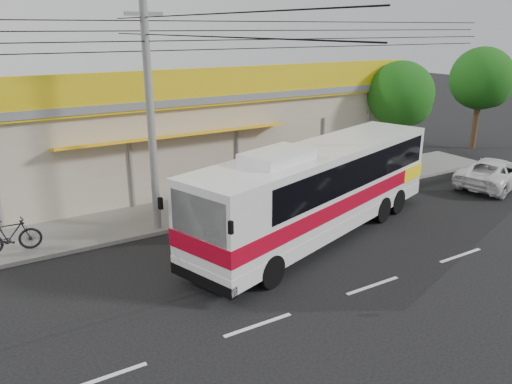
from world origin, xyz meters
TOP-DOWN VIEW (x-y plane):
  - ground at (0.00, 0.00)m, footprint 120.00×120.00m
  - sidewalk at (0.00, 6.00)m, footprint 30.00×3.20m
  - lane_markings at (0.00, -2.50)m, footprint 50.00×0.12m
  - storefront_building at (-0.01, 11.54)m, footprint 22.60×9.20m
  - coach_bus at (1.13, 1.44)m, footprint 12.05×6.05m
  - motorbike_dark at (-8.92, 5.27)m, footprint 1.99×0.69m
  - white_car at (11.93, 1.73)m, footprint 5.32×3.34m
  - utility_pole at (-3.99, 4.75)m, footprint 34.00×14.00m
  - tree_near at (10.35, 6.53)m, footprint 3.45×3.45m
  - tree_far at (18.06, 7.32)m, footprint 3.77×3.77m

SIDE VIEW (x-z plane):
  - ground at x=0.00m, z-range 0.00..0.00m
  - lane_markings at x=0.00m, z-range -0.01..0.01m
  - sidewalk at x=0.00m, z-range 0.00..0.15m
  - white_car at x=11.93m, z-range 0.00..1.37m
  - motorbike_dark at x=-8.92m, z-range 0.15..1.33m
  - coach_bus at x=1.13m, z-range 0.13..3.78m
  - storefront_building at x=-0.01m, z-range -0.55..5.15m
  - tree_near at x=10.35m, z-range 1.01..6.72m
  - tree_far at x=18.06m, z-range 1.10..7.35m
  - utility_pole at x=-3.99m, z-range 2.79..11.39m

